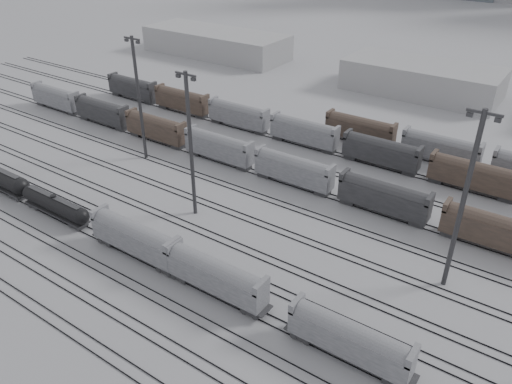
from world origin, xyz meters
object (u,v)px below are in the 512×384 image
Objects in this scene: tank_car_b at (55,205)px; hopper_car_c at (350,338)px; hopper_car_b at (216,275)px; light_mast_c at (190,143)px; hopper_car_a at (135,237)px.

tank_car_b is 1.09× the size of hopper_car_c.
hopper_car_c is at bearing 0.00° from hopper_car_b.
hopper_car_c is at bearing -21.82° from light_mast_c.
hopper_car_a reaches higher than hopper_car_c.
hopper_car_b is at bearing 0.00° from tank_car_b.
light_mast_c is at bearing 93.02° from hopper_car_a.
hopper_car_a is 14.58m from hopper_car_b.
tank_car_b is 1.06× the size of hopper_car_b.
hopper_car_a is 33.26m from hopper_car_c.
light_mast_c is at bearing 158.18° from hopper_car_c.
hopper_car_c is 37.81m from light_mast_c.
tank_car_b is 24.69m from light_mast_c.
hopper_car_c is at bearing 0.00° from tank_car_b.
light_mast_c reaches higher than hopper_car_a.
light_mast_c reaches higher than tank_car_b.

